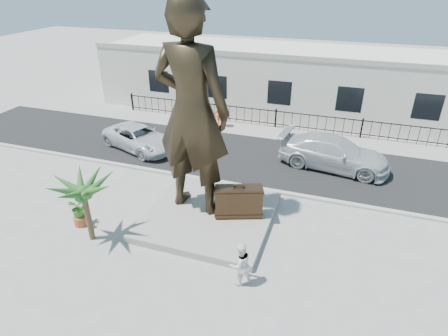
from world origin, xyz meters
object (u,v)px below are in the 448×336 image
at_px(statue, 192,111).
at_px(car_white, 140,138).
at_px(suitcase, 239,202).
at_px(tourist, 240,264).

bearing_deg(statue, car_white, -35.88).
distance_m(statue, car_white, 8.49).
height_order(suitcase, tourist, suitcase).
relative_size(tourist, car_white, 0.34).
xyz_separation_m(statue, suitcase, (2.02, -0.16, -3.64)).
height_order(suitcase, car_white, suitcase).
distance_m(suitcase, tourist, 3.55).
bearing_deg(car_white, statue, -111.11).
xyz_separation_m(suitcase, car_white, (-7.66, 5.13, -0.30)).
bearing_deg(statue, suitcase, -178.89).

